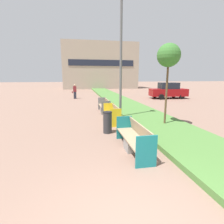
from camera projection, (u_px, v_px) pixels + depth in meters
planter_grass_strip at (128, 106)px, 14.85m from camera, size 2.80×120.00×0.18m
building_backdrop at (100, 66)px, 38.27m from camera, size 15.82×5.79×9.65m
bench_teal_frame at (134, 140)px, 6.02m from camera, size 0.65×2.46×0.94m
bench_yellow_frame at (112, 116)px, 9.79m from camera, size 0.65×2.01×0.94m
bench_grey_frame at (104, 107)px, 12.70m from camera, size 0.65×2.04×0.94m
litter_bin at (108, 122)px, 7.88m from camera, size 0.41×0.41×0.98m
street_lamp_post at (121, 52)px, 9.82m from camera, size 0.24×0.44×6.97m
sapling_tree_near at (169, 56)px, 8.29m from camera, size 1.11×1.11×4.07m
pedestrian_walking at (75, 91)px, 20.27m from camera, size 0.53×0.24×1.68m
parked_car_distant at (168, 91)px, 20.53m from camera, size 4.36×2.18×1.86m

